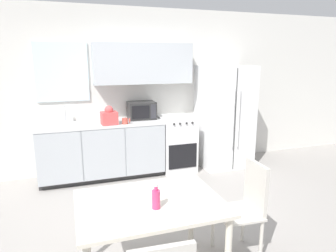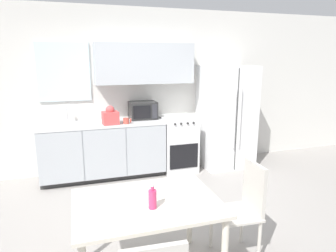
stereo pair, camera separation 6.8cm
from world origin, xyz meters
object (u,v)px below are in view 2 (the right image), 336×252
coffee_mug (127,121)px  dining_chair_side (245,203)px  oven_range (178,143)px  refrigerator (226,117)px  dining_table (147,212)px  drink_bottle (153,198)px  microwave (143,110)px

coffee_mug → dining_chair_side: bearing=-71.5°
coffee_mug → dining_chair_side: coffee_mug is taller
oven_range → refrigerator: 0.98m
coffee_mug → dining_table: 2.31m
drink_bottle → dining_chair_side: bearing=10.3°
refrigerator → coffee_mug: (-1.78, -0.13, 0.06)m
refrigerator → dining_table: refrigerator is taller
refrigerator → dining_table: 3.14m
microwave → dining_table: bearing=-102.2°
dining_table → drink_bottle: 0.22m
dining_chair_side → oven_range: bearing=-0.0°
oven_range → dining_table: oven_range is taller
microwave → drink_bottle: (-0.54, -2.70, -0.23)m
oven_range → dining_chair_side: size_ratio=0.99×
refrigerator → microwave: refrigerator is taller
dining_table → refrigerator: bearing=50.1°
dining_chair_side → drink_bottle: size_ratio=4.51×
refrigerator → drink_bottle: size_ratio=8.56×
refrigerator → dining_chair_side: size_ratio=1.90×
oven_range → dining_table: 2.70m
dining_table → oven_range: bearing=65.3°
oven_range → dining_table: (-1.13, -2.45, 0.17)m
refrigerator → dining_table: size_ratio=1.48×
drink_bottle → oven_range: bearing=66.7°
dining_table → dining_chair_side: (0.97, 0.05, -0.09)m
refrigerator → drink_bottle: (-1.99, -2.53, -0.07)m
dining_table → drink_bottle: (0.02, -0.12, 0.18)m
refrigerator → coffee_mug: size_ratio=14.17×
coffee_mug → drink_bottle: size_ratio=0.60×
coffee_mug → dining_chair_side: 2.38m
oven_range → coffee_mug: bearing=-168.9°
oven_range → refrigerator: bearing=-3.3°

